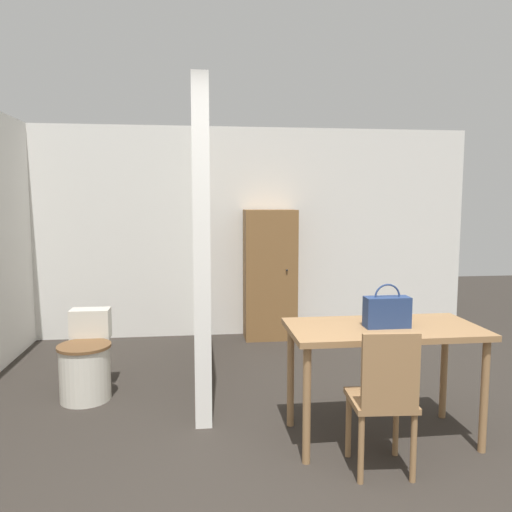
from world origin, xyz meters
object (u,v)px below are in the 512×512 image
object	(u,v)px
toilet	(86,364)
handbag	(387,311)
dining_table	(383,339)
wooden_chair	(384,397)
wooden_cabinet	(270,274)

from	to	relation	value
toilet	handbag	xyz separation A→B (m)	(2.18, -1.01, 0.61)
dining_table	wooden_chair	world-z (taller)	wooden_chair
wooden_chair	toilet	xyz separation A→B (m)	(-2.01, 1.43, -0.19)
handbag	wooden_chair	bearing A→B (deg)	-112.21
dining_table	wooden_cabinet	size ratio (longest dim) A/B	0.85
wooden_chair	toilet	bearing A→B (deg)	148.54
wooden_cabinet	dining_table	bearing A→B (deg)	-81.53
wooden_chair	handbag	bearing A→B (deg)	71.73
wooden_chair	handbag	distance (m)	0.61
toilet	handbag	distance (m)	2.48
dining_table	handbag	distance (m)	0.20
dining_table	toilet	xyz separation A→B (m)	(-2.17, 0.98, -0.41)
toilet	wooden_chair	bearing A→B (deg)	-35.40
dining_table	toilet	bearing A→B (deg)	155.63
toilet	wooden_cabinet	distance (m)	2.46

